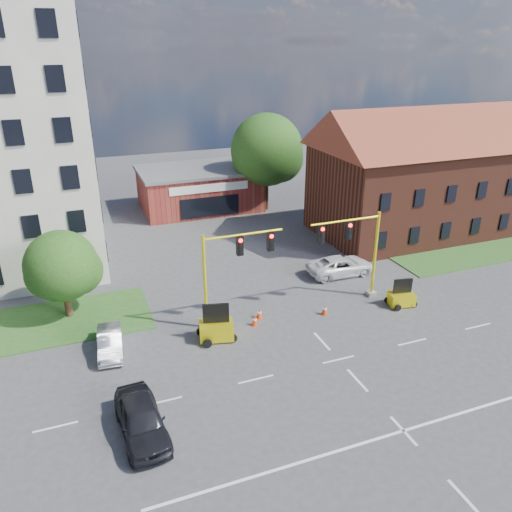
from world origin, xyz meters
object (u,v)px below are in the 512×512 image
at_px(signal_mast_west, 231,267).
at_px(sedan_dark, 141,420).
at_px(signal_mast_east, 355,247).
at_px(trailer_west, 216,329).
at_px(pickup_white, 341,266).
at_px(trailer_east, 401,297).

height_order(signal_mast_west, sedan_dark, signal_mast_west).
xyz_separation_m(signal_mast_west, signal_mast_east, (8.71, 0.00, 0.00)).
bearing_deg(signal_mast_west, trailer_west, -134.42).
bearing_deg(signal_mast_west, sedan_dark, -131.21).
distance_m(pickup_white, sedan_dark, 20.63).
bearing_deg(trailer_east, signal_mast_east, 155.66).
relative_size(signal_mast_west, trailer_east, 3.27).
bearing_deg(sedan_dark, signal_mast_west, 45.42).
bearing_deg(trailer_east, sedan_dark, -150.84).
bearing_deg(trailer_east, pickup_white, 114.49).
distance_m(signal_mast_west, trailer_west, 3.82).
height_order(trailer_west, trailer_east, trailer_west).
xyz_separation_m(trailer_east, pickup_white, (-1.37, 5.79, 0.13)).
height_order(signal_mast_east, trailer_west, signal_mast_east).
distance_m(signal_mast_east, pickup_white, 5.18).
bearing_deg(trailer_west, sedan_dark, -116.65).
height_order(signal_mast_west, pickup_white, signal_mast_west).
bearing_deg(signal_mast_west, signal_mast_east, 0.00).
xyz_separation_m(signal_mast_east, pickup_white, (1.36, 3.84, -3.20)).
height_order(trailer_west, pickup_white, trailer_west).
height_order(signal_mast_east, pickup_white, signal_mast_east).
relative_size(pickup_white, sedan_dark, 1.08).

